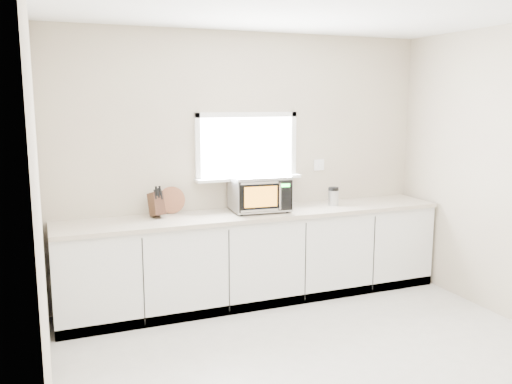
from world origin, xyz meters
TOP-DOWN VIEW (x-y plane):
  - ground at (0.00, 0.00)m, footprint 4.00×4.00m
  - back_wall at (0.00, 2.00)m, footprint 4.00×0.17m
  - cabinets at (0.00, 1.70)m, footprint 3.92×0.60m
  - countertop at (0.00, 1.69)m, footprint 3.92×0.64m
  - microwave at (0.04, 1.72)m, footprint 0.59×0.50m
  - knife_block at (-0.98, 1.81)m, footprint 0.14×0.23m
  - cutting_board at (-0.81, 1.94)m, footprint 0.27×0.06m
  - coffee_grinder at (0.88, 1.71)m, footprint 0.13×0.13m

SIDE VIEW (x-z plane):
  - ground at x=0.00m, z-range 0.00..0.00m
  - cabinets at x=0.00m, z-range 0.00..0.88m
  - countertop at x=0.00m, z-range 0.88..0.92m
  - coffee_grinder at x=0.88m, z-range 0.92..1.12m
  - cutting_board at x=-0.81m, z-range 0.92..1.18m
  - knife_block at x=-0.98m, z-range 0.90..1.21m
  - microwave at x=0.04m, z-range 0.93..1.29m
  - back_wall at x=0.00m, z-range 0.01..2.71m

